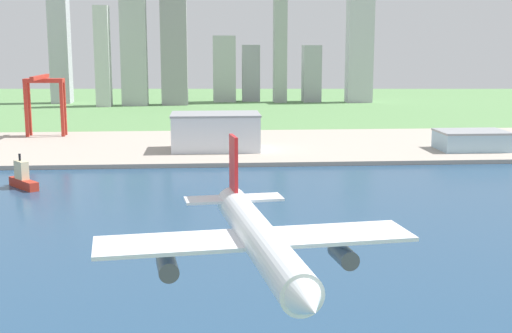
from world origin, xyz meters
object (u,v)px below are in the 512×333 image
object	(u,v)px
warehouse_annex	(472,140)
airplane_landing	(260,241)
port_crane_red	(44,92)
warehouse_main	(216,131)
tugboat_small	(23,178)

from	to	relation	value
warehouse_annex	airplane_landing	bearing A→B (deg)	-115.53
airplane_landing	port_crane_red	world-z (taller)	airplane_landing
airplane_landing	warehouse_main	bearing A→B (deg)	90.12
airplane_landing	warehouse_annex	xyz separation A→B (m)	(153.40, 321.11, -34.55)
airplane_landing	warehouse_main	xyz separation A→B (m)	(-0.68, 332.25, -29.31)
airplane_landing	port_crane_red	bearing A→B (deg)	106.20
tugboat_small	warehouse_main	distance (m)	130.53
port_crane_red	warehouse_annex	size ratio (longest dim) A/B	1.11
port_crane_red	warehouse_annex	distance (m)	282.84
tugboat_small	port_crane_red	bearing A→B (deg)	98.97
tugboat_small	airplane_landing	bearing A→B (deg)	-69.13
airplane_landing	warehouse_main	distance (m)	333.54
airplane_landing	port_crane_red	size ratio (longest dim) A/B	0.99
warehouse_main	warehouse_annex	xyz separation A→B (m)	(154.08, -11.13, -5.24)
port_crane_red	warehouse_main	world-z (taller)	port_crane_red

